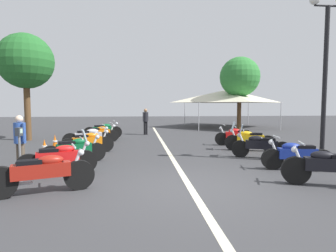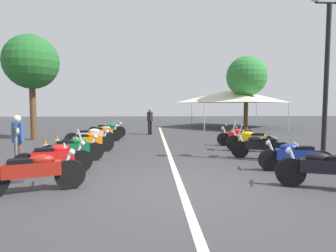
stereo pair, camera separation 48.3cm
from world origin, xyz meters
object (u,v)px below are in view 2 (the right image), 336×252
(street_lamp_twin_globe, at_px, (328,49))
(traffic_cone_0, at_px, (46,147))
(motorcycle_left_row_6, at_px, (107,130))
(motorcycle_left_row_4, at_px, (91,137))
(motorcycle_left_row_5, at_px, (102,133))
(motorcycle_right_row_4, at_px, (240,136))
(parking_meter, at_px, (16,142))
(event_tent, at_px, (234,96))
(motorcycle_left_row_0, at_px, (34,171))
(motorcycle_left_row_3, at_px, (88,141))
(bystander_1, at_px, (18,138))
(traffic_cone_1, at_px, (57,142))
(motorcycle_left_row_2, at_px, (73,149))
(motorcycle_right_row_1, at_px, (295,156))
(motorcycle_left_row_1, at_px, (55,157))
(motorcycle_right_row_2, at_px, (260,146))
(bystander_0, at_px, (150,119))
(roadside_tree_0, at_px, (31,63))
(motorcycle_right_row_0, at_px, (325,168))
(motorcycle_right_row_3, at_px, (251,140))
(roadside_tree_1, at_px, (247,77))

(street_lamp_twin_globe, xyz_separation_m, traffic_cone_0, (2.33, 9.46, -3.30))
(motorcycle_left_row_6, bearing_deg, motorcycle_left_row_4, -106.57)
(motorcycle_left_row_5, xyz_separation_m, street_lamp_twin_globe, (-5.89, -7.96, 3.15))
(motorcycle_left_row_6, xyz_separation_m, motorcycle_right_row_4, (-3.38, -6.59, -0.02))
(parking_meter, height_order, event_tent, event_tent)
(motorcycle_left_row_0, bearing_deg, motorcycle_left_row_3, 70.45)
(traffic_cone_0, distance_m, bystander_1, 2.47)
(parking_meter, xyz_separation_m, bystander_1, (0.66, 0.25, 0.03))
(traffic_cone_1, bearing_deg, motorcycle_left_row_2, -153.55)
(motorcycle_right_row_1, bearing_deg, motorcycle_left_row_1, 9.45)
(motorcycle_left_row_2, bearing_deg, motorcycle_right_row_2, -22.23)
(bystander_0, relative_size, bystander_1, 1.04)
(parking_meter, xyz_separation_m, event_tent, (15.27, -10.61, 1.75))
(motorcycle_left_row_6, distance_m, traffic_cone_0, 5.31)
(motorcycle_left_row_2, height_order, motorcycle_left_row_6, motorcycle_left_row_6)
(motorcycle_left_row_0, xyz_separation_m, roadside_tree_0, (9.37, 3.87, 3.68))
(motorcycle_left_row_5, bearing_deg, motorcycle_left_row_2, -110.27)
(motorcycle_left_row_5, bearing_deg, motorcycle_left_row_1, -110.68)
(motorcycle_left_row_6, bearing_deg, roadside_tree_0, 172.86)
(motorcycle_left_row_3, bearing_deg, traffic_cone_0, 168.15)
(traffic_cone_0, xyz_separation_m, traffic_cone_1, (1.53, 0.07, 0.00))
(motorcycle_left_row_2, distance_m, motorcycle_left_row_3, 1.84)
(motorcycle_left_row_2, bearing_deg, street_lamp_twin_globe, -29.57)
(motorcycle_left_row_4, bearing_deg, roadside_tree_0, 123.34)
(motorcycle_left_row_0, xyz_separation_m, traffic_cone_1, (6.22, 1.58, -0.17))
(motorcycle_right_row_0, xyz_separation_m, motorcycle_right_row_3, (5.06, -0.15, 0.00))
(roadside_tree_0, bearing_deg, motorcycle_left_row_6, -84.04)
(motorcycle_left_row_4, relative_size, traffic_cone_1, 3.47)
(motorcycle_right_row_1, relative_size, event_tent, 0.29)
(bystander_1, bearing_deg, street_lamp_twin_globe, -50.31)
(motorcycle_left_row_1, xyz_separation_m, bystander_0, (9.96, -2.54, 0.51))
(motorcycle_left_row_1, xyz_separation_m, motorcycle_right_row_3, (3.32, -6.68, 0.01))
(motorcycle_left_row_3, relative_size, roadside_tree_0, 0.35)
(motorcycle_right_row_4, bearing_deg, motorcycle_left_row_5, -6.04)
(motorcycle_left_row_0, height_order, motorcycle_right_row_3, motorcycle_right_row_3)
(motorcycle_left_row_5, xyz_separation_m, event_tent, (8.66, -9.48, 2.20))
(motorcycle_right_row_1, xyz_separation_m, traffic_cone_1, (4.72, 8.14, -0.16))
(traffic_cone_1, xyz_separation_m, event_tent, (10.70, -11.05, 2.36))
(motorcycle_right_row_1, distance_m, event_tent, 15.85)
(motorcycle_right_row_3, bearing_deg, parking_meter, 37.45)
(motorcycle_right_row_1, bearing_deg, motorcycle_left_row_3, -17.55)
(motorcycle_left_row_4, xyz_separation_m, roadside_tree_0, (2.93, 3.68, 3.67))
(motorcycle_left_row_6, bearing_deg, motorcycle_right_row_0, -70.14)
(motorcycle_left_row_5, height_order, motorcycle_right_row_2, motorcycle_right_row_2)
(traffic_cone_0, xyz_separation_m, roadside_tree_1, (10.24, -11.31, 3.74))
(traffic_cone_0, bearing_deg, motorcycle_right_row_4, -78.13)
(motorcycle_right_row_2, xyz_separation_m, parking_meter, (-1.69, 7.43, 0.44))
(traffic_cone_1, bearing_deg, motorcycle_right_row_0, -128.36)
(bystander_1, bearing_deg, motorcycle_right_row_0, -67.84)
(motorcycle_left_row_6, height_order, traffic_cone_0, motorcycle_left_row_6)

